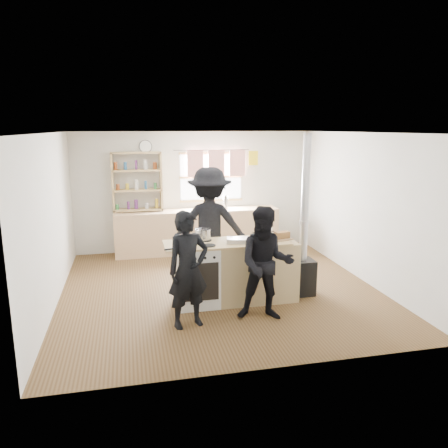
{
  "coord_description": "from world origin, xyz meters",
  "views": [
    {
      "loc": [
        -1.38,
        -6.6,
        2.58
      ],
      "look_at": [
        0.06,
        -0.1,
        1.1
      ],
      "focal_mm": 35.0,
      "sensor_mm": 36.0,
      "label": 1
    }
  ],
  "objects_px": {
    "roast_tray": "(239,240)",
    "stockpot_stove": "(203,234)",
    "thermos": "(225,202)",
    "person_near_left": "(188,270)",
    "person_far": "(210,226)",
    "bread_board": "(282,236)",
    "cooking_island": "(236,271)",
    "flue_heater": "(303,255)",
    "person_near_right": "(266,264)",
    "stockpot_counter": "(263,234)",
    "skillet_greens": "(186,246)"
  },
  "relations": [
    {
      "from": "stockpot_stove",
      "to": "person_far",
      "type": "relative_size",
      "value": 0.12
    },
    {
      "from": "roast_tray",
      "to": "stockpot_stove",
      "type": "height_order",
      "value": "stockpot_stove"
    },
    {
      "from": "stockpot_counter",
      "to": "person_near_right",
      "type": "relative_size",
      "value": 0.17
    },
    {
      "from": "thermos",
      "to": "roast_tray",
      "type": "bearing_deg",
      "value": -98.74
    },
    {
      "from": "cooking_island",
      "to": "person_far",
      "type": "relative_size",
      "value": 1.01
    },
    {
      "from": "roast_tray",
      "to": "stockpot_stove",
      "type": "distance_m",
      "value": 0.56
    },
    {
      "from": "thermos",
      "to": "bread_board",
      "type": "bearing_deg",
      "value": -85.11
    },
    {
      "from": "stockpot_stove",
      "to": "bread_board",
      "type": "xyz_separation_m",
      "value": [
        1.17,
        -0.23,
        -0.03
      ]
    },
    {
      "from": "stockpot_stove",
      "to": "stockpot_counter",
      "type": "distance_m",
      "value": 0.91
    },
    {
      "from": "flue_heater",
      "to": "person_far",
      "type": "height_order",
      "value": "flue_heater"
    },
    {
      "from": "person_far",
      "to": "skillet_greens",
      "type": "bearing_deg",
      "value": 76.62
    },
    {
      "from": "roast_tray",
      "to": "stockpot_stove",
      "type": "xyz_separation_m",
      "value": [
        -0.49,
        0.25,
        0.05
      ]
    },
    {
      "from": "roast_tray",
      "to": "stockpot_stove",
      "type": "relative_size",
      "value": 1.68
    },
    {
      "from": "person_near_left",
      "to": "person_far",
      "type": "relative_size",
      "value": 0.8
    },
    {
      "from": "thermos",
      "to": "cooking_island",
      "type": "xyz_separation_m",
      "value": [
        -0.46,
        -2.77,
        -0.57
      ]
    },
    {
      "from": "roast_tray",
      "to": "bread_board",
      "type": "xyz_separation_m",
      "value": [
        0.68,
        0.03,
        0.01
      ]
    },
    {
      "from": "bread_board",
      "to": "person_far",
      "type": "bearing_deg",
      "value": 132.96
    },
    {
      "from": "cooking_island",
      "to": "stockpot_stove",
      "type": "bearing_deg",
      "value": 158.37
    },
    {
      "from": "roast_tray",
      "to": "bread_board",
      "type": "relative_size",
      "value": 1.26
    },
    {
      "from": "person_near_right",
      "to": "flue_heater",
      "type": "bearing_deg",
      "value": 56.15
    },
    {
      "from": "stockpot_stove",
      "to": "roast_tray",
      "type": "bearing_deg",
      "value": -27.3
    },
    {
      "from": "skillet_greens",
      "to": "flue_heater",
      "type": "relative_size",
      "value": 0.15
    },
    {
      "from": "cooking_island",
      "to": "skillet_greens",
      "type": "distance_m",
      "value": 0.94
    },
    {
      "from": "person_near_right",
      "to": "person_far",
      "type": "bearing_deg",
      "value": 120.25
    },
    {
      "from": "cooking_island",
      "to": "bread_board",
      "type": "height_order",
      "value": "bread_board"
    },
    {
      "from": "cooking_island",
      "to": "skillet_greens",
      "type": "relative_size",
      "value": 5.22
    },
    {
      "from": "person_near_left",
      "to": "stockpot_stove",
      "type": "bearing_deg",
      "value": 52.24
    },
    {
      "from": "skillet_greens",
      "to": "roast_tray",
      "type": "bearing_deg",
      "value": 10.46
    },
    {
      "from": "stockpot_counter",
      "to": "person_far",
      "type": "bearing_deg",
      "value": 125.03
    },
    {
      "from": "cooking_island",
      "to": "skillet_greens",
      "type": "height_order",
      "value": "skillet_greens"
    },
    {
      "from": "skillet_greens",
      "to": "roast_tray",
      "type": "relative_size",
      "value": 0.94
    },
    {
      "from": "cooking_island",
      "to": "stockpot_counter",
      "type": "xyz_separation_m",
      "value": [
        0.43,
        0.02,
        0.55
      ]
    },
    {
      "from": "stockpot_stove",
      "to": "person_near_left",
      "type": "xyz_separation_m",
      "value": [
        -0.35,
        -0.88,
        -0.24
      ]
    },
    {
      "from": "stockpot_stove",
      "to": "stockpot_counter",
      "type": "height_order",
      "value": "stockpot_counter"
    },
    {
      "from": "cooking_island",
      "to": "roast_tray",
      "type": "relative_size",
      "value": 4.92
    },
    {
      "from": "thermos",
      "to": "person_near_left",
      "type": "relative_size",
      "value": 0.18
    },
    {
      "from": "roast_tray",
      "to": "person_near_left",
      "type": "xyz_separation_m",
      "value": [
        -0.84,
        -0.63,
        -0.19
      ]
    },
    {
      "from": "stockpot_counter",
      "to": "stockpot_stove",
      "type": "bearing_deg",
      "value": 169.76
    },
    {
      "from": "roast_tray",
      "to": "bread_board",
      "type": "bearing_deg",
      "value": 2.3
    },
    {
      "from": "roast_tray",
      "to": "stockpot_stove",
      "type": "bearing_deg",
      "value": 152.7
    },
    {
      "from": "stockpot_stove",
      "to": "person_near_left",
      "type": "bearing_deg",
      "value": -111.41
    },
    {
      "from": "thermos",
      "to": "person_far",
      "type": "xyz_separation_m",
      "value": [
        -0.68,
        -1.82,
        -0.06
      ]
    },
    {
      "from": "flue_heater",
      "to": "person_near_right",
      "type": "bearing_deg",
      "value": -138.6
    },
    {
      "from": "cooking_island",
      "to": "person_far",
      "type": "distance_m",
      "value": 1.1
    },
    {
      "from": "cooking_island",
      "to": "person_far",
      "type": "bearing_deg",
      "value": 103.18
    },
    {
      "from": "bread_board",
      "to": "person_near_right",
      "type": "height_order",
      "value": "person_near_right"
    },
    {
      "from": "roast_tray",
      "to": "stockpot_counter",
      "type": "bearing_deg",
      "value": 12.91
    },
    {
      "from": "stockpot_stove",
      "to": "person_near_left",
      "type": "relative_size",
      "value": 0.15
    },
    {
      "from": "cooking_island",
      "to": "person_near_right",
      "type": "bearing_deg",
      "value": -71.44
    },
    {
      "from": "cooking_island",
      "to": "bread_board",
      "type": "xyz_separation_m",
      "value": [
        0.7,
        -0.04,
        0.51
      ]
    }
  ]
}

